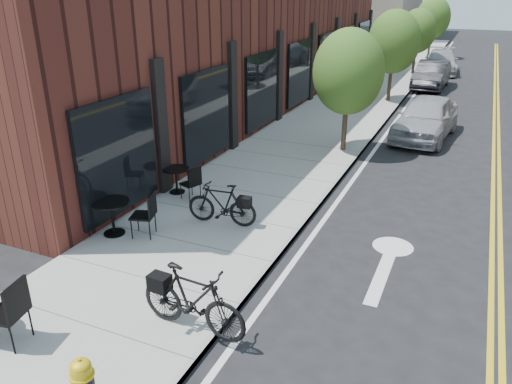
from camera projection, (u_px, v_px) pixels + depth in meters
The scene contains 14 objects.
ground at pixel (240, 309), 8.52m from camera, with size 120.00×120.00×0.00m, color black.
sidewalk_near at pixel (311, 138), 17.66m from camera, with size 4.00×70.00×0.12m, color #9E9B93.
building_near at pixel (244, 24), 21.37m from camera, with size 5.00×28.00×7.00m, color #441B15.
tree_near_a at pixel (348, 72), 15.30m from camera, with size 2.20×2.20×3.81m.
tree_near_b at pixel (394, 42), 21.99m from camera, with size 2.30×2.30×3.98m.
tree_near_c at pixel (418, 31), 28.80m from camera, with size 2.10×2.10×3.67m.
tree_near_d at pixel (433, 18), 35.43m from camera, with size 2.40×2.40×4.11m.
bicycle_left at pixel (222, 204), 11.08m from camera, with size 0.46×1.62×0.97m, color black.
bicycle_right at pixel (193, 300), 7.60m from camera, with size 0.53×1.86×1.12m, color black.
bistro_set_b at pixel (112, 213), 10.63m from camera, with size 1.87×0.99×0.99m.
bistro_set_c at pixel (176, 177), 12.78m from camera, with size 1.62×0.96×0.86m.
parked_car_a at pixel (426, 118), 17.60m from camera, with size 1.74×4.32×1.47m, color #A4A6AD.
parked_car_b at pixel (431, 75), 25.89m from camera, with size 1.45×4.17×1.37m, color black.
parked_car_c at pixel (441, 61), 30.38m from camera, with size 1.89×4.64×1.35m, color #A3A3A8.
Camera 1 is at (3.12, -6.34, 5.16)m, focal length 35.00 mm.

